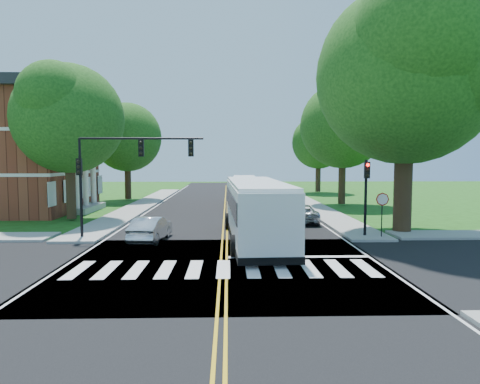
{
  "coord_description": "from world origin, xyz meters",
  "views": [
    {
      "loc": [
        0.2,
        -18.02,
        4.57
      ],
      "look_at": [
        0.99,
        10.3,
        2.4
      ],
      "focal_mm": 32.0,
      "sensor_mm": 36.0,
      "label": 1
    }
  ],
  "objects_px": {
    "signal_ne": "(366,187)",
    "suv": "(302,213)",
    "bus_lead": "(256,209)",
    "dark_sedan": "(284,203)",
    "signal_nw": "(121,163)",
    "hatchback": "(151,229)",
    "bus_follow": "(244,190)"
  },
  "relations": [
    {
      "from": "signal_ne",
      "to": "hatchback",
      "type": "height_order",
      "value": "signal_ne"
    },
    {
      "from": "bus_lead",
      "to": "dark_sedan",
      "type": "xyz_separation_m",
      "value": [
        3.5,
        14.59,
        -1.11
      ]
    },
    {
      "from": "bus_follow",
      "to": "dark_sedan",
      "type": "distance_m",
      "value": 5.73
    },
    {
      "from": "bus_lead",
      "to": "suv",
      "type": "xyz_separation_m",
      "value": [
        3.78,
        6.89,
        -1.11
      ]
    },
    {
      "from": "bus_follow",
      "to": "hatchback",
      "type": "height_order",
      "value": "bus_follow"
    },
    {
      "from": "signal_ne",
      "to": "suv",
      "type": "height_order",
      "value": "signal_ne"
    },
    {
      "from": "bus_follow",
      "to": "hatchback",
      "type": "relative_size",
      "value": 2.6
    },
    {
      "from": "bus_lead",
      "to": "suv",
      "type": "bearing_deg",
      "value": -120.86
    },
    {
      "from": "hatchback",
      "to": "signal_ne",
      "type": "bearing_deg",
      "value": -170.66
    },
    {
      "from": "signal_nw",
      "to": "signal_ne",
      "type": "relative_size",
      "value": 1.62
    },
    {
      "from": "bus_follow",
      "to": "suv",
      "type": "bearing_deg",
      "value": 108.92
    },
    {
      "from": "bus_follow",
      "to": "signal_nw",
      "type": "bearing_deg",
      "value": 69.36
    },
    {
      "from": "hatchback",
      "to": "dark_sedan",
      "type": "bearing_deg",
      "value": -116.79
    },
    {
      "from": "signal_ne",
      "to": "bus_lead",
      "type": "xyz_separation_m",
      "value": [
        -6.45,
        -0.75,
        -1.19
      ]
    },
    {
      "from": "hatchback",
      "to": "dark_sedan",
      "type": "xyz_separation_m",
      "value": [
        9.37,
        14.56,
        -0.03
      ]
    },
    {
      "from": "hatchback",
      "to": "suv",
      "type": "distance_m",
      "value": 11.84
    },
    {
      "from": "signal_ne",
      "to": "bus_lead",
      "type": "distance_m",
      "value": 6.6
    },
    {
      "from": "bus_lead",
      "to": "suv",
      "type": "relative_size",
      "value": 2.77
    },
    {
      "from": "bus_lead",
      "to": "bus_follow",
      "type": "height_order",
      "value": "bus_lead"
    },
    {
      "from": "suv",
      "to": "bus_follow",
      "type": "bearing_deg",
      "value": -69.13
    },
    {
      "from": "bus_lead",
      "to": "dark_sedan",
      "type": "bearing_deg",
      "value": -105.63
    },
    {
      "from": "signal_ne",
      "to": "suv",
      "type": "bearing_deg",
      "value": 113.55
    },
    {
      "from": "signal_nw",
      "to": "suv",
      "type": "xyz_separation_m",
      "value": [
        11.38,
        6.15,
        -3.71
      ]
    },
    {
      "from": "dark_sedan",
      "to": "signal_ne",
      "type": "bearing_deg",
      "value": 91.57
    },
    {
      "from": "suv",
      "to": "bus_lead",
      "type": "bearing_deg",
      "value": 65.28
    },
    {
      "from": "bus_lead",
      "to": "dark_sedan",
      "type": "height_order",
      "value": "bus_lead"
    },
    {
      "from": "signal_ne",
      "to": "bus_lead",
      "type": "relative_size",
      "value": 0.34
    },
    {
      "from": "signal_ne",
      "to": "bus_lead",
      "type": "height_order",
      "value": "signal_ne"
    },
    {
      "from": "signal_ne",
      "to": "hatchback",
      "type": "relative_size",
      "value": 1.05
    },
    {
      "from": "bus_lead",
      "to": "signal_nw",
      "type": "bearing_deg",
      "value": -7.7
    },
    {
      "from": "dark_sedan",
      "to": "signal_nw",
      "type": "bearing_deg",
      "value": 40.8
    },
    {
      "from": "hatchback",
      "to": "bus_lead",
      "type": "bearing_deg",
      "value": -174.32
    }
  ]
}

